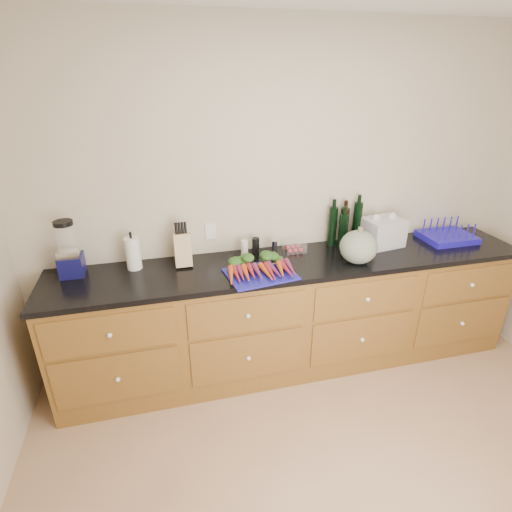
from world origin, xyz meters
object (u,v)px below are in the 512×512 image
object	(u,v)px
squash	(358,247)
knife_block	(183,250)
cutting_board	(260,274)
paper_towel	(133,253)
carrots	(259,267)
tomato_box	(294,247)
blender_appliance	(69,252)
dish_rack	(447,235)

from	to	relation	value
squash	knife_block	world-z (taller)	squash
cutting_board	knife_block	size ratio (longest dim) A/B	1.94
squash	paper_towel	size ratio (longest dim) A/B	1.16
carrots	paper_towel	distance (m)	0.90
squash	paper_towel	bearing A→B (deg)	169.48
cutting_board	knife_block	xyz separation A→B (m)	(-0.51, 0.30, 0.11)
squash	tomato_box	world-z (taller)	squash
blender_appliance	dish_rack	distance (m)	2.97
cutting_board	paper_towel	size ratio (longest dim) A/B	1.96
carrots	dish_rack	world-z (taller)	dish_rack
cutting_board	squash	bearing A→B (deg)	1.65
cutting_board	squash	xyz separation A→B (m)	(0.75, 0.02, 0.12)
knife_block	dish_rack	xyz separation A→B (m)	(2.20, -0.06, -0.08)
blender_appliance	knife_block	xyz separation A→B (m)	(0.76, -0.02, -0.06)
tomato_box	dish_rack	bearing A→B (deg)	-3.87
blender_appliance	paper_towel	xyz separation A→B (m)	(0.42, 0.00, -0.06)
cutting_board	blender_appliance	bearing A→B (deg)	165.95
cutting_board	tomato_box	world-z (taller)	tomato_box
carrots	blender_appliance	distance (m)	1.31
carrots	squash	distance (m)	0.76
carrots	paper_towel	size ratio (longest dim) A/B	1.96
blender_appliance	carrots	bearing A→B (deg)	-12.13
squash	tomato_box	bearing A→B (deg)	141.50
carrots	blender_appliance	bearing A→B (deg)	167.87
cutting_board	carrots	bearing A→B (deg)	90.00
blender_appliance	paper_towel	world-z (taller)	blender_appliance
cutting_board	tomato_box	xyz separation A→B (m)	(0.36, 0.33, 0.03)
carrots	dish_rack	distance (m)	1.70
knife_block	carrots	bearing A→B (deg)	-26.74
squash	tomato_box	xyz separation A→B (m)	(-0.39, 0.31, -0.09)
cutting_board	carrots	xyz separation A→B (m)	(0.00, 0.04, 0.03)
tomato_box	dish_rack	xyz separation A→B (m)	(1.33, -0.09, 0.00)
carrots	squash	xyz separation A→B (m)	(0.75, -0.02, 0.08)
carrots	knife_block	size ratio (longest dim) A/B	1.94
dish_rack	knife_block	bearing A→B (deg)	178.44
carrots	dish_rack	bearing A→B (deg)	6.58
paper_towel	knife_block	world-z (taller)	knife_block
cutting_board	squash	distance (m)	0.76
paper_towel	blender_appliance	bearing A→B (deg)	-179.70
dish_rack	cutting_board	bearing A→B (deg)	-171.93
knife_block	tomato_box	distance (m)	0.87
blender_appliance	knife_block	distance (m)	0.77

